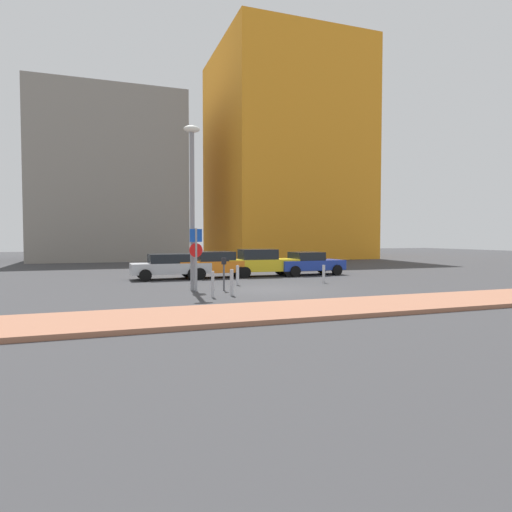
{
  "coord_description": "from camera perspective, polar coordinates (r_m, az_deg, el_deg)",
  "views": [
    {
      "loc": [
        -6.96,
        -17.95,
        2.3
      ],
      "look_at": [
        0.44,
        2.99,
        1.35
      ],
      "focal_mm": 30.68,
      "sensor_mm": 36.0,
      "label": 1
    }
  ],
  "objects": [
    {
      "name": "traffic_bollard_mid",
      "position": [
        17.29,
        -3.19,
        -3.48
      ],
      "size": [
        0.14,
        0.14,
        1.04
      ],
      "primitive_type": "cylinder",
      "color": "#B7B7BC",
      "rests_on": "ground"
    },
    {
      "name": "parking_meter",
      "position": [
        18.88,
        -4.21,
        -1.76
      ],
      "size": [
        0.18,
        0.14,
        1.42
      ],
      "color": "#4C4C51",
      "rests_on": "ground"
    },
    {
      "name": "traffic_bollard_near",
      "position": [
        21.07,
        -2.42,
        -2.53
      ],
      "size": [
        0.15,
        0.15,
        0.95
      ],
      "primitive_type": "cylinder",
      "color": "#B7B7BC",
      "rests_on": "ground"
    },
    {
      "name": "traffic_bollard_far",
      "position": [
        22.33,
        8.82,
        -2.33
      ],
      "size": [
        0.14,
        0.14,
        0.91
      ],
      "primitive_type": "cylinder",
      "color": "#B7B7BC",
      "rests_on": "ground"
    },
    {
      "name": "building_colorful_midrise",
      "position": [
        52.7,
        3.54,
        12.89
      ],
      "size": [
        15.4,
        16.68,
        23.73
      ],
      "primitive_type": "cube",
      "color": "orange",
      "rests_on": "ground"
    },
    {
      "name": "parking_sign_post",
      "position": [
        18.76,
        -7.83,
        0.54
      ],
      "size": [
        0.59,
        0.15,
        2.69
      ],
      "color": "gray",
      "rests_on": "ground"
    },
    {
      "name": "sidewalk_brick",
      "position": [
        14.17,
        10.28,
        -6.65
      ],
      "size": [
        40.0,
        3.1,
        0.14
      ],
      "primitive_type": "cube",
      "color": "#9E664C",
      "rests_on": "ground"
    },
    {
      "name": "ground_plane",
      "position": [
        19.38,
        1.72,
        -4.38
      ],
      "size": [
        120.0,
        120.0,
        0.0
      ],
      "primitive_type": "plane",
      "color": "#38383A"
    },
    {
      "name": "parked_car_yellow",
      "position": [
        25.81,
        0.58,
        -0.85
      ],
      "size": [
        4.35,
        2.08,
        1.6
      ],
      "color": "gold",
      "rests_on": "ground"
    },
    {
      "name": "parked_car_blue",
      "position": [
        26.99,
        6.86,
        -0.92
      ],
      "size": [
        4.25,
        2.18,
        1.41
      ],
      "color": "#1E389E",
      "rests_on": "ground"
    },
    {
      "name": "traffic_bollard_edge",
      "position": [
        16.82,
        -5.66,
        -3.7
      ],
      "size": [
        0.12,
        0.12,
        1.01
      ],
      "primitive_type": "cylinder",
      "color": "#B7B7BC",
      "rests_on": "ground"
    },
    {
      "name": "parked_car_silver",
      "position": [
        24.48,
        -11.1,
        -1.26
      ],
      "size": [
        4.29,
        1.94,
        1.39
      ],
      "color": "#B7BABF",
      "rests_on": "ground"
    },
    {
      "name": "parked_car_orange",
      "position": [
        25.08,
        -5.32,
        -1.07
      ],
      "size": [
        4.39,
        2.02,
        1.49
      ],
      "color": "orange",
      "rests_on": "ground"
    },
    {
      "name": "street_lamp",
      "position": [
        19.14,
        -8.32,
        7.99
      ],
      "size": [
        0.7,
        0.36,
        7.07
      ],
      "color": "gray",
      "rests_on": "ground"
    },
    {
      "name": "building_under_construction",
      "position": [
        50.01,
        -18.6,
        9.14
      ],
      "size": [
        14.45,
        14.82,
        16.49
      ],
      "primitive_type": "cube",
      "color": "gray",
      "rests_on": "ground"
    }
  ]
}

